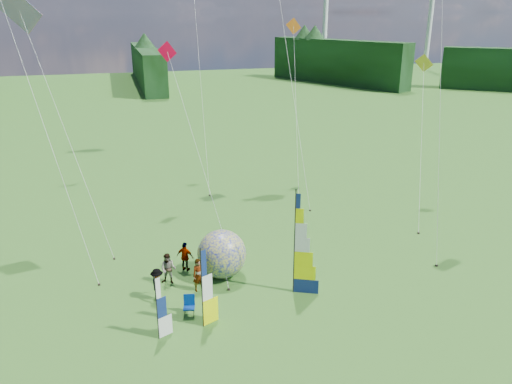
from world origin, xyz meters
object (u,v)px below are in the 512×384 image
object	(u,v)px
side_banner_left	(202,290)
bol_inflatable	(222,254)
feather_banner_main	(294,244)
spectator_a	(199,275)
spectator_c	(157,284)
side_banner_far	(157,310)
spectator_b	(168,269)
spectator_d	(185,257)
camp_chair	(189,306)
kite_whale	(288,44)

from	to	relation	value
side_banner_left	bol_inflatable	world-z (taller)	side_banner_left
feather_banner_main	spectator_a	xyz separation A→B (m)	(-4.72, 1.53, -1.85)
spectator_a	spectator_c	xyz separation A→B (m)	(-2.18, -0.28, -0.05)
side_banner_far	spectator_b	size ratio (longest dim) A/B	1.75
spectator_d	spectator_a	bearing A→B (deg)	135.64
bol_inflatable	camp_chair	size ratio (longest dim) A/B	2.65
bol_inflatable	spectator_d	world-z (taller)	bol_inflatable
bol_inflatable	spectator_a	size ratio (longest dim) A/B	1.48
feather_banner_main	side_banner_left	world-z (taller)	feather_banner_main
feather_banner_main	side_banner_left	distance (m)	5.44
bol_inflatable	spectator_d	distance (m)	2.26
feather_banner_main	spectator_d	xyz separation A→B (m)	(-5.08, 3.90, -1.90)
bol_inflatable	spectator_c	distance (m)	4.00
side_banner_left	kite_whale	world-z (taller)	kite_whale
side_banner_far	spectator_d	size ratio (longest dim) A/B	1.76
spectator_b	kite_whale	xyz separation A→B (m)	(11.30, 13.35, 10.72)
feather_banner_main	camp_chair	bearing A→B (deg)	-148.70
side_banner_far	spectator_c	bearing A→B (deg)	60.19
feather_banner_main	spectator_c	size ratio (longest dim) A/B	3.21
bol_inflatable	kite_whale	size ratio (longest dim) A/B	0.12
side_banner_far	feather_banner_main	bearing A→B (deg)	-8.46
feather_banner_main	spectator_d	bearing A→B (deg)	167.39
feather_banner_main	spectator_d	distance (m)	6.68
spectator_c	spectator_d	size ratio (longest dim) A/B	0.99
spectator_b	camp_chair	distance (m)	3.42
spectator_d	spectator_b	bearing A→B (deg)	83.87
feather_banner_main	spectator_c	world-z (taller)	feather_banner_main
kite_whale	bol_inflatable	bearing A→B (deg)	-146.99
spectator_b	kite_whale	size ratio (longest dim) A/B	0.08
spectator_a	kite_whale	distance (m)	20.55
spectator_c	spectator_d	bearing A→B (deg)	-35.38
spectator_c	camp_chair	bearing A→B (deg)	-146.12
side_banner_far	camp_chair	distance (m)	2.40
feather_banner_main	spectator_b	size ratio (longest dim) A/B	3.17
side_banner_left	kite_whale	bearing A→B (deg)	36.17
spectator_c	side_banner_far	bearing A→B (deg)	173.96
feather_banner_main	kite_whale	xyz separation A→B (m)	(5.13, 16.08, 8.83)
side_banner_left	spectator_b	size ratio (longest dim) A/B	2.25
spectator_d	kite_whale	bearing A→B (deg)	-93.14
spectator_c	spectator_d	distance (m)	3.21
bol_inflatable	spectator_b	bearing A→B (deg)	179.98
side_banner_left	bol_inflatable	distance (m)	4.87
spectator_a	spectator_b	size ratio (longest dim) A/B	1.05
bol_inflatable	camp_chair	world-z (taller)	bol_inflatable
spectator_a	kite_whale	bearing A→B (deg)	47.59
spectator_b	spectator_c	xyz separation A→B (m)	(-0.72, -1.48, -0.01)
side_banner_far	bol_inflatable	bearing A→B (deg)	25.76
spectator_c	bol_inflatable	bearing A→B (deg)	-69.12
feather_banner_main	kite_whale	distance (m)	19.04
feather_banner_main	spectator_b	distance (m)	7.01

